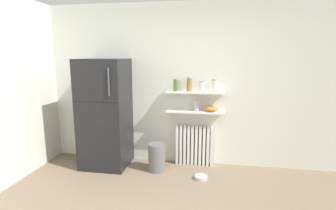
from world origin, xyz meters
TOP-DOWN VIEW (x-y plane):
  - back_wall at (0.00, 2.05)m, footprint 7.04×0.10m
  - refrigerator at (-1.16, 1.67)m, footprint 0.72×0.70m
  - radiator at (0.26, 1.92)m, footprint 0.61×0.12m
  - wall_shelf_lower at (0.26, 1.89)m, footprint 0.92×0.22m
  - wall_shelf_upper at (0.26, 1.89)m, footprint 0.92×0.22m
  - storage_jar_0 at (-0.04, 1.89)m, footprint 0.12×0.12m
  - storage_jar_1 at (0.16, 1.89)m, footprint 0.08×0.08m
  - storage_jar_2 at (0.35, 1.89)m, footprint 0.09×0.09m
  - storage_jar_3 at (0.55, 1.89)m, footprint 0.10×0.10m
  - vase at (0.28, 1.89)m, footprint 0.09×0.09m
  - shelf_bowl at (0.51, 1.89)m, footprint 0.20×0.20m
  - trash_bin at (-0.30, 1.58)m, footprint 0.27×0.27m
  - pet_food_bowl at (0.39, 1.41)m, footprint 0.19×0.19m

SIDE VIEW (x-z plane):
  - pet_food_bowl at x=0.39m, z-range 0.00..0.05m
  - trash_bin at x=-0.30m, z-range 0.00..0.44m
  - radiator at x=0.26m, z-range 0.00..0.66m
  - refrigerator at x=-1.16m, z-range 0.00..1.73m
  - wall_shelf_lower at x=0.26m, z-range 0.89..0.91m
  - shelf_bowl at x=0.51m, z-range 0.91..1.00m
  - vase at x=0.28m, z-range 0.91..1.09m
  - wall_shelf_upper at x=0.26m, z-range 1.20..1.22m
  - back_wall at x=0.00m, z-range 0.00..2.60m
  - storage_jar_2 at x=0.35m, z-range 1.22..1.39m
  - storage_jar_0 at x=-0.04m, z-range 1.22..1.42m
  - storage_jar_3 at x=0.55m, z-range 1.22..1.42m
  - storage_jar_1 at x=0.16m, z-range 1.22..1.45m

